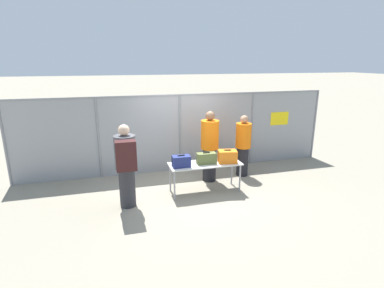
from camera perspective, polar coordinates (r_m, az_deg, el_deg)
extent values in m
plane|color=gray|center=(7.44, 0.44, -8.78)|extent=(120.00, 120.00, 0.00)
cylinder|color=gray|center=(8.67, -32.10, -0.03)|extent=(0.07, 0.07, 2.19)
cylinder|color=gray|center=(8.28, -17.38, 1.06)|extent=(0.07, 0.07, 2.19)
cylinder|color=gray|center=(8.47, -2.31, 2.10)|extent=(0.07, 0.07, 2.19)
cylinder|color=gray|center=(9.21, 11.23, 2.91)|extent=(0.07, 0.07, 2.19)
cylinder|color=gray|center=(10.37, 22.27, 3.45)|extent=(0.07, 0.07, 2.19)
cube|color=gray|center=(8.47, -2.31, 2.10)|extent=(8.84, 0.01, 2.19)
cube|color=gray|center=(8.29, -2.39, 9.27)|extent=(8.84, 0.04, 0.04)
cube|color=yellow|center=(9.59, 16.33, 4.69)|extent=(0.60, 0.01, 0.40)
cube|color=silver|center=(7.11, 2.50, -3.80)|extent=(1.72, 0.62, 0.02)
cylinder|color=#99999E|center=(6.83, -3.35, -7.93)|extent=(0.04, 0.04, 0.70)
cylinder|color=#99999E|center=(7.30, 9.11, -6.52)|extent=(0.04, 0.04, 0.70)
cylinder|color=#99999E|center=(7.28, -4.18, -6.39)|extent=(0.04, 0.04, 0.70)
cylinder|color=#99999E|center=(7.72, 7.59, -5.18)|extent=(0.04, 0.04, 0.70)
cube|color=navy|center=(6.84, -2.07, -3.32)|extent=(0.41, 0.24, 0.26)
cube|color=black|center=(6.80, -2.08, -2.18)|extent=(0.16, 0.02, 0.02)
cube|color=#566033|center=(7.05, 2.75, -2.75)|extent=(0.46, 0.21, 0.26)
cube|color=black|center=(7.01, 2.77, -1.64)|extent=(0.16, 0.03, 0.02)
cube|color=orange|center=(7.18, 6.76, -2.37)|extent=(0.48, 0.38, 0.29)
cube|color=black|center=(7.13, 6.80, -1.15)|extent=(0.16, 0.05, 0.02)
cylinder|color=#2D2D33|center=(6.68, -12.21, -8.06)|extent=(0.34, 0.34, 0.86)
cylinder|color=#4C4C51|center=(6.41, -12.61, -1.55)|extent=(0.45, 0.45, 0.72)
sphere|color=beige|center=(6.29, -12.87, 2.60)|extent=(0.23, 0.23, 0.23)
cube|color=#381919|center=(6.07, -12.46, -2.17)|extent=(0.41, 0.25, 0.60)
cylinder|color=black|center=(7.89, 3.33, -3.91)|extent=(0.35, 0.35, 0.88)
cylinder|color=orange|center=(7.66, 3.42, 1.79)|extent=(0.46, 0.46, 0.73)
sphere|color=brown|center=(7.55, 3.48, 5.38)|extent=(0.24, 0.24, 0.24)
cylinder|color=black|center=(8.35, 9.56, -3.27)|extent=(0.32, 0.32, 0.80)
cylinder|color=orange|center=(8.15, 9.79, 1.60)|extent=(0.42, 0.42, 0.67)
sphere|color=#A57A5B|center=(8.05, 9.94, 4.64)|extent=(0.22, 0.22, 0.22)
cube|color=#B2B2B7|center=(10.66, 5.94, 1.20)|extent=(2.73, 1.37, 0.51)
sphere|color=black|center=(9.85, 4.88, -0.68)|extent=(0.63, 0.63, 0.63)
sphere|color=black|center=(11.21, 2.27, 1.40)|extent=(0.63, 0.63, 0.63)
cylinder|color=#59595B|center=(10.21, -3.80, -0.61)|extent=(0.96, 0.06, 0.06)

